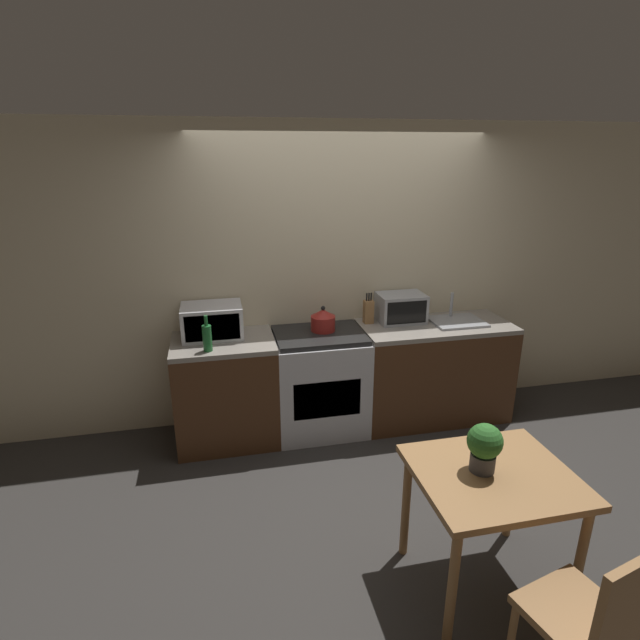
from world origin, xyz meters
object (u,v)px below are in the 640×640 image
(stove_range, at_px, (319,382))
(bottle, at_px, (207,337))
(toaster_oven, at_px, (401,308))
(dining_table, at_px, (492,489))
(dining_chair, at_px, (596,619))
(microwave, at_px, (212,321))
(kettle, at_px, (323,320))

(stove_range, distance_m, bottle, 1.09)
(toaster_oven, height_order, dining_table, toaster_oven)
(stove_range, xyz_separation_m, dining_chair, (0.61, -2.57, 0.07))
(stove_range, distance_m, microwave, 1.06)
(stove_range, height_order, dining_table, stove_range)
(kettle, distance_m, dining_chair, 2.73)
(stove_range, height_order, bottle, bottle)
(dining_chair, bearing_deg, microwave, 105.27)
(toaster_oven, height_order, dining_chair, toaster_oven)
(kettle, relative_size, dining_table, 0.26)
(bottle, bearing_deg, stove_range, 12.17)
(stove_range, height_order, kettle, kettle)
(kettle, bearing_deg, bottle, -165.14)
(dining_table, bearing_deg, stove_range, 106.50)
(toaster_oven, distance_m, dining_table, 2.04)
(stove_range, relative_size, kettle, 4.12)
(toaster_oven, bearing_deg, microwave, -178.96)
(bottle, distance_m, toaster_oven, 1.72)
(kettle, xyz_separation_m, dining_chair, (0.57, -2.62, -0.47))
(microwave, distance_m, dining_chair, 3.11)
(microwave, distance_m, dining_table, 2.45)
(toaster_oven, relative_size, dining_chair, 0.44)
(dining_table, distance_m, dining_chair, 0.73)
(toaster_oven, xyz_separation_m, dining_table, (-0.23, -1.99, -0.39))
(bottle, bearing_deg, microwave, 82.20)
(dining_table, bearing_deg, dining_chair, -84.66)
(stove_range, relative_size, toaster_oven, 2.20)
(microwave, bearing_deg, kettle, -3.42)
(kettle, height_order, microwave, microwave)
(kettle, bearing_deg, microwave, 176.58)
(microwave, height_order, bottle, bottle)
(bottle, bearing_deg, dining_chair, -57.12)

